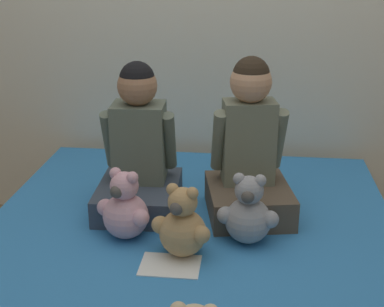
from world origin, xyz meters
name	(u,v)px	position (x,y,z in m)	size (l,w,h in m)	color
bed	(184,299)	(0.00, 0.00, 0.21)	(1.66, 2.03, 0.42)	brown
child_on_left	(139,153)	(-0.23, 0.35, 0.66)	(0.35, 0.41, 0.62)	#384251
child_on_right	(249,155)	(0.22, 0.34, 0.68)	(0.39, 0.41, 0.65)	brown
teddy_bear_held_by_left_child	(125,209)	(-0.23, 0.07, 0.54)	(0.22, 0.17, 0.28)	#DBA3B2
teddy_bear_held_by_right_child	(248,214)	(0.23, 0.09, 0.54)	(0.23, 0.17, 0.28)	#939399
teddy_bear_between_children	(182,226)	(0.00, -0.03, 0.54)	(0.22, 0.17, 0.27)	tan
sign_card	(170,265)	(-0.03, -0.11, 0.43)	(0.21, 0.15, 0.00)	white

